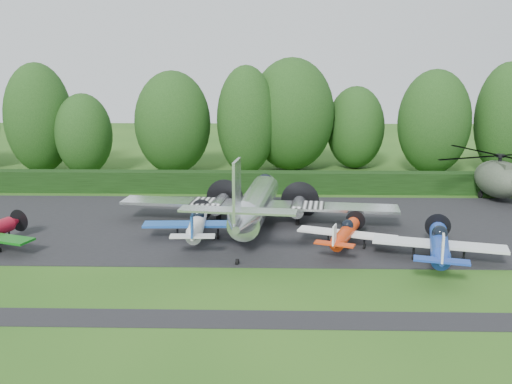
{
  "coord_description": "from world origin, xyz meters",
  "views": [
    {
      "loc": [
        1.07,
        -31.46,
        12.35
      ],
      "look_at": [
        0.07,
        10.52,
        2.5
      ],
      "focal_mm": 40.0,
      "sensor_mm": 36.0,
      "label": 1
    }
  ],
  "objects_px": {
    "transport_plane": "(255,204)",
    "light_plane_orange": "(345,233)",
    "light_plane_white": "(197,224)",
    "helicopter": "(499,176)",
    "light_plane_blue": "(439,244)"
  },
  "relations": [
    {
      "from": "transport_plane",
      "to": "light_plane_orange",
      "type": "distance_m",
      "value": 7.51
    },
    {
      "from": "transport_plane",
      "to": "light_plane_orange",
      "type": "bearing_deg",
      "value": -42.27
    },
    {
      "from": "light_plane_white",
      "to": "helicopter",
      "type": "xyz_separation_m",
      "value": [
        25.27,
        12.08,
        1.02
      ]
    },
    {
      "from": "helicopter",
      "to": "light_plane_orange",
      "type": "bearing_deg",
      "value": -132.3
    },
    {
      "from": "transport_plane",
      "to": "helicopter",
      "type": "distance_m",
      "value": 23.2
    },
    {
      "from": "light_plane_orange",
      "to": "light_plane_white",
      "type": "bearing_deg",
      "value": 152.26
    },
    {
      "from": "transport_plane",
      "to": "light_plane_white",
      "type": "height_order",
      "value": "transport_plane"
    },
    {
      "from": "light_plane_white",
      "to": "helicopter",
      "type": "height_order",
      "value": "helicopter"
    },
    {
      "from": "transport_plane",
      "to": "light_plane_blue",
      "type": "xyz_separation_m",
      "value": [
        11.45,
        -7.16,
        -0.6
      ]
    },
    {
      "from": "light_plane_blue",
      "to": "light_plane_white",
      "type": "bearing_deg",
      "value": 150.01
    },
    {
      "from": "transport_plane",
      "to": "helicopter",
      "type": "bearing_deg",
      "value": 16.52
    },
    {
      "from": "light_plane_orange",
      "to": "light_plane_blue",
      "type": "relative_size",
      "value": 0.82
    },
    {
      "from": "light_plane_orange",
      "to": "helicopter",
      "type": "height_order",
      "value": "helicopter"
    },
    {
      "from": "light_plane_white",
      "to": "helicopter",
      "type": "relative_size",
      "value": 0.53
    },
    {
      "from": "transport_plane",
      "to": "light_plane_white",
      "type": "bearing_deg",
      "value": -150.36
    }
  ]
}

